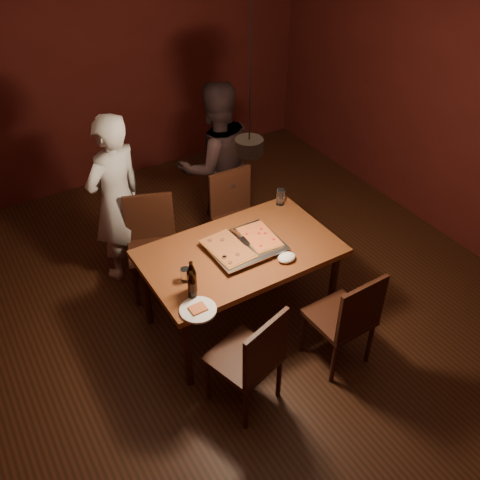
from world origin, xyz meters
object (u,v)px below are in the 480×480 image
chair_near_left (253,354)px  pendant_lamp (249,145)px  diner_dark (216,165)px  dining_table (240,258)px  plate_slice (198,310)px  chair_far_left (152,236)px  beer_bottle_b (192,277)px  chair_far_right (236,209)px  chair_near_right (349,314)px  pizza_tray (245,247)px  diner_white (117,200)px  beer_bottle_a (192,285)px

chair_near_left → pendant_lamp: (0.31, 0.56, 1.22)m
chair_near_left → diner_dark: size_ratio=0.32×
dining_table → plate_slice: plate_slice is taller
chair_far_left → beer_bottle_b: bearing=104.8°
chair_far_right → chair_near_left: (-0.79, -1.53, 0.00)m
dining_table → chair_far_right: (0.42, 0.77, -0.14)m
chair_near_right → pizza_tray: (-0.39, 0.81, 0.24)m
dining_table → diner_white: bearing=117.1°
chair_far_left → pendant_lamp: size_ratio=0.49×
beer_bottle_b → pendant_lamp: 0.99m
chair_far_right → chair_near_left: size_ratio=0.93×
dining_table → pizza_tray: bearing=-13.0°
diner_white → pendant_lamp: pendant_lamp is taller
chair_far_left → chair_near_right: same height
beer_bottle_a → pizza_tray: bearing=24.3°
pizza_tray → pendant_lamp: (-0.10, -0.20, 0.99)m
pizza_tray → chair_far_right: bearing=58.4°
chair_far_right → pendant_lamp: pendant_lamp is taller
chair_near_left → pizza_tray: chair_near_left is taller
diner_white → diner_dark: diner_dark is taller
chair_far_left → pendant_lamp: (0.35, -1.00, 1.22)m
chair_near_left → chair_far_left: bearing=75.2°
chair_near_right → plate_slice: 1.11m
dining_table → diner_dark: diner_dark is taller
pizza_tray → pendant_lamp: size_ratio=0.50×
chair_far_left → pendant_lamp: pendant_lamp is taller
dining_table → plate_slice: bearing=-145.0°
chair_far_right → plate_slice: chair_far_right is taller
chair_far_right → diner_white: 1.08m
chair_far_left → plate_slice: bearing=102.9°
pendant_lamp → chair_far_right: bearing=63.6°
dining_table → diner_white: 1.25m
dining_table → beer_bottle_b: (-0.52, -0.21, 0.20)m
beer_bottle_b → diner_dark: bearing=54.8°
chair_near_right → diner_dark: 1.99m
beer_bottle_a → dining_table: bearing=26.4°
chair_far_right → chair_near_right: bearing=91.9°
beer_bottle_a → pendant_lamp: size_ratio=0.21×
dining_table → chair_far_left: chair_far_left is taller
dining_table → pizza_tray: 0.10m
pizza_tray → diner_white: 1.27m
dining_table → diner_white: diner_white is taller
diner_white → beer_bottle_b: bearing=70.4°
chair_near_right → pizza_tray: 0.93m
plate_slice → dining_table: bearing=35.0°
chair_far_left → plate_slice: size_ratio=2.15×
chair_far_right → chair_near_right: same height
chair_far_right → plate_slice: 1.56m
beer_bottle_a → diner_dark: 1.74m
dining_table → pizza_tray: pizza_tray is taller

